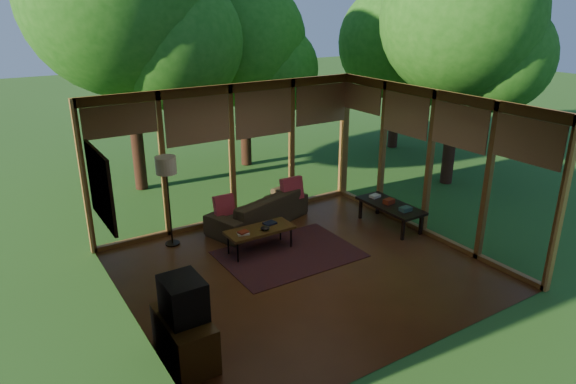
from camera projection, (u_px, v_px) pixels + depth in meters
floor at (303, 270)px, 8.41m from camera, size 5.50×5.50×0.00m
ceiling at (305, 106)px, 7.47m from camera, size 5.50×5.50×0.00m
wall_left at (127, 233)px, 6.56m from camera, size 0.04×5.00×2.70m
wall_front at (425, 256)px, 5.96m from camera, size 5.50×0.04×2.70m
window_wall_back at (232, 155)px, 9.92m from camera, size 5.50×0.12×2.70m
window_wall_right at (429, 164)px, 9.32m from camera, size 0.12×5.00×2.70m
exterior_lawn at (362, 122)px, 18.77m from camera, size 40.00×40.00×0.00m
tree_ne at (241, 42)px, 12.87m from camera, size 3.25×3.25×4.83m
tree_se at (461, 19)px, 11.13m from camera, size 3.52×3.52×5.56m
tree_far at (395, 43)px, 14.45m from camera, size 3.23×3.23×4.67m
rug at (289, 254)px, 8.92m from camera, size 2.31×1.64×0.01m
sofa at (258, 210)px, 10.02m from camera, size 2.27×1.42×0.62m
pillow_left at (224, 206)px, 9.52m from camera, size 0.38×0.20×0.40m
pillow_right at (292, 189)px, 10.26m from camera, size 0.45×0.24×0.47m
ct_book_lower at (243, 234)px, 8.68m from camera, size 0.22×0.19×0.03m
ct_book_upper at (243, 232)px, 8.67m from camera, size 0.19×0.16×0.03m
ct_book_side at (270, 223)px, 9.09m from camera, size 0.23×0.19×0.03m
ct_bowl at (265, 228)px, 8.84m from camera, size 0.16×0.16×0.07m
media_cabinet at (185, 338)px, 6.21m from camera, size 0.50×1.00×0.60m
television at (183, 298)px, 6.03m from camera, size 0.45×0.55×0.50m
console_book_a at (406, 209)px, 9.57m from camera, size 0.21×0.16×0.08m
console_book_b at (389, 201)px, 9.92m from camera, size 0.22×0.17×0.09m
console_book_c at (375, 196)px, 10.24m from camera, size 0.21×0.16×0.05m
floor_lamp at (166, 170)px, 8.81m from camera, size 0.36×0.36×1.65m
coffee_table at (260, 230)px, 8.92m from camera, size 1.20×0.50×0.43m
side_console at (390, 206)px, 9.91m from camera, size 0.60×1.40×0.46m
wall_painting at (101, 186)px, 7.61m from camera, size 0.06×1.35×1.15m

